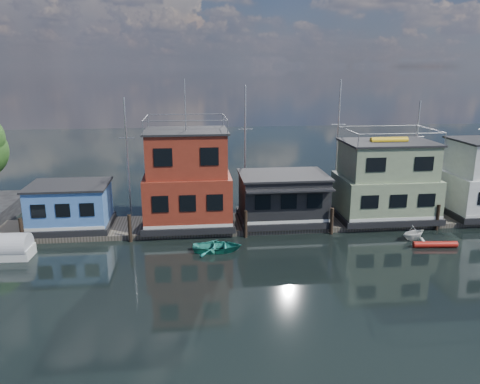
{
  "coord_description": "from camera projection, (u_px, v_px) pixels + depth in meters",
  "views": [
    {
      "loc": [
        -8.22,
        -25.57,
        13.15
      ],
      "look_at": [
        -4.15,
        12.0,
        3.0
      ],
      "focal_mm": 35.0,
      "sensor_mm": 36.0,
      "label": 1
    }
  ],
  "objects": [
    {
      "name": "houseboat_red",
      "position": [
        187.0,
        181.0,
        38.39
      ],
      "size": [
        7.4,
        5.9,
        11.86
      ],
      "color": "black",
      "rests_on": "dock"
    },
    {
      "name": "houseboat_green",
      "position": [
        386.0,
        182.0,
        40.31
      ],
      "size": [
        8.4,
        5.9,
        7.03
      ],
      "color": "black",
      "rests_on": "dock"
    },
    {
      "name": "dinghy_white",
      "position": [
        414.0,
        232.0,
        36.57
      ],
      "size": [
        2.89,
        2.72,
        1.21
      ],
      "primitive_type": "imported",
      "rotation": [
        0.0,
        0.0,
        1.97
      ],
      "color": "white",
      "rests_on": "ground"
    },
    {
      "name": "background_masts",
      "position": [
        325.0,
        148.0,
        45.16
      ],
      "size": [
        36.4,
        0.16,
        12.0
      ],
      "color": "silver",
      "rests_on": "ground"
    },
    {
      "name": "pilings",
      "position": [
        291.0,
        223.0,
        37.33
      ],
      "size": [
        42.28,
        0.28,
        2.2
      ],
      "color": "#2D2116",
      "rests_on": "ground"
    },
    {
      "name": "houseboat_blue",
      "position": [
        70.0,
        206.0,
        37.9
      ],
      "size": [
        6.4,
        4.9,
        3.66
      ],
      "color": "black",
      "rests_on": "dock"
    },
    {
      "name": "houseboat_dark",
      "position": [
        283.0,
        197.0,
        39.64
      ],
      "size": [
        7.4,
        6.1,
        4.06
      ],
      "color": "black",
      "rests_on": "dock"
    },
    {
      "name": "dinghy_teal",
      "position": [
        217.0,
        247.0,
        34.32
      ],
      "size": [
        3.71,
        2.71,
        0.75
      ],
      "primitive_type": "imported",
      "rotation": [
        0.0,
        0.0,
        1.54
      ],
      "color": "teal",
      "rests_on": "ground"
    },
    {
      "name": "red_kayak",
      "position": [
        435.0,
        244.0,
        35.09
      ],
      "size": [
        3.32,
        0.77,
        0.48
      ],
      "primitive_type": "cylinder",
      "rotation": [
        0.0,
        1.57,
        -0.09
      ],
      "color": "red",
      "rests_on": "ground"
    },
    {
      "name": "ground",
      "position": [
        328.0,
        287.0,
        28.82
      ],
      "size": [
        160.0,
        160.0,
        0.0
      ],
      "primitive_type": "plane",
      "color": "black",
      "rests_on": "ground"
    },
    {
      "name": "dock",
      "position": [
        288.0,
        222.0,
        40.29
      ],
      "size": [
        48.0,
        5.0,
        0.4
      ],
      "primitive_type": "cube",
      "color": "#595147",
      "rests_on": "ground"
    }
  ]
}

